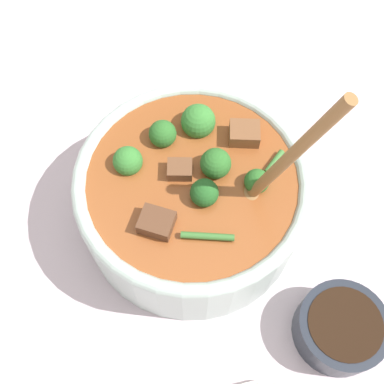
{
  "coord_description": "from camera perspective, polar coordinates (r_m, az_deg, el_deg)",
  "views": [
    {
      "loc": [
        0.25,
        -0.03,
        0.55
      ],
      "look_at": [
        0.0,
        0.0,
        0.07
      ],
      "focal_mm": 45.0,
      "sensor_mm": 36.0,
      "label": 1
    }
  ],
  "objects": [
    {
      "name": "stew_bowl",
      "position": [
        0.55,
        0.03,
        -0.24
      ],
      "size": [
        0.26,
        0.26,
        0.27
      ],
      "color": "#B2C6BC",
      "rests_on": "ground_plane"
    },
    {
      "name": "ground_plane",
      "position": [
        0.6,
        0.0,
        -2.87
      ],
      "size": [
        4.0,
        4.0,
        0.0
      ],
      "primitive_type": "plane",
      "color": "silver"
    },
    {
      "name": "condiment_bowl",
      "position": [
        0.56,
        17.2,
        -15.11
      ],
      "size": [
        0.1,
        0.1,
        0.05
      ],
      "color": "#232833",
      "rests_on": "ground_plane"
    }
  ]
}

